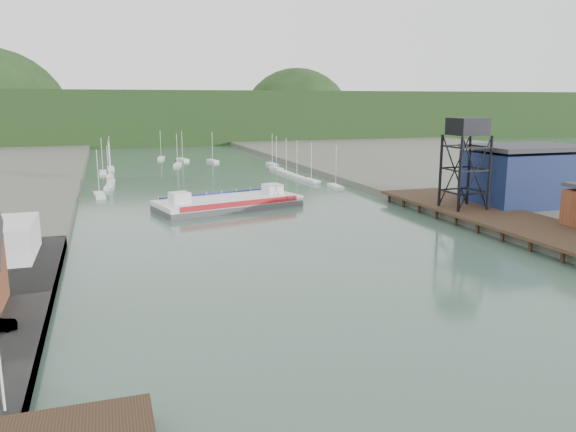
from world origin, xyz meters
TOP-DOWN VIEW (x-y plane):
  - ground at (0.00, 0.00)m, footprint 600.00×600.00m
  - east_pier at (37.00, 45.00)m, footprint 14.00×70.00m
  - lift_tower at (35.00, 58.00)m, footprint 6.50×6.50m
  - blue_shed at (50.00, 60.00)m, footprint 20.50×14.50m
  - marina_sailboats at (0.08, 138.46)m, footprint 57.71×92.65m
  - distant_hills at (-3.98, 301.35)m, footprint 500.00×120.00m
  - chain_ferry at (-2.92, 81.72)m, footprint 30.29×17.88m

SIDE VIEW (x-z plane):
  - ground at x=0.00m, z-range 0.00..0.00m
  - marina_sailboats at x=0.08m, z-range -0.10..0.80m
  - chain_ferry at x=-2.92m, z-range -0.87..3.22m
  - east_pier at x=37.00m, z-range 0.67..3.12m
  - blue_shed at x=50.00m, z-range 1.41..12.71m
  - distant_hills at x=-3.98m, z-range -29.62..50.38m
  - lift_tower at x=35.00m, z-range 7.65..23.65m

